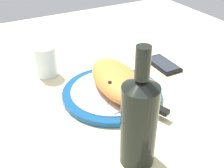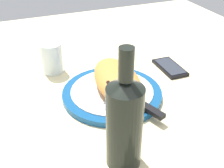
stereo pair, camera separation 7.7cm
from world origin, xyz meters
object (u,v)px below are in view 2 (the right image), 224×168
(water_glass, at_px, (52,59))
(wine_bottle, at_px, (124,122))
(plate, at_px, (112,93))
(fork, at_px, (101,101))
(calzone, at_px, (118,81))
(knife, at_px, (140,104))
(smartphone, at_px, (170,67))

(water_glass, distance_m, wine_bottle, 0.44)
(wine_bottle, bearing_deg, plate, 163.91)
(plate, relative_size, fork, 1.82)
(calzone, xyz_separation_m, water_glass, (-0.20, -0.14, -0.00))
(calzone, relative_size, fork, 1.72)
(calzone, height_order, knife, calzone)
(water_glass, bearing_deg, wine_bottle, 7.66)
(calzone, bearing_deg, wine_bottle, -20.03)
(knife, relative_size, wine_bottle, 0.82)
(calzone, distance_m, wine_bottle, 0.25)
(fork, distance_m, knife, 0.10)
(water_glass, bearing_deg, calzone, 34.53)
(calzone, bearing_deg, water_glass, -145.47)
(water_glass, bearing_deg, plate, 32.05)
(plate, xyz_separation_m, wine_bottle, (0.23, -0.07, 0.10))
(fork, bearing_deg, water_glass, -161.97)
(plate, height_order, water_glass, water_glass)
(knife, xyz_separation_m, wine_bottle, (0.14, -0.11, 0.08))
(plate, xyz_separation_m, smartphone, (-0.07, 0.23, -0.00))
(fork, xyz_separation_m, smartphone, (-0.11, 0.28, -0.02))
(knife, bearing_deg, smartphone, 130.80)
(plate, height_order, wine_bottle, wine_bottle)
(plate, bearing_deg, knife, 23.69)
(smartphone, distance_m, wine_bottle, 0.44)
(calzone, relative_size, knife, 1.23)
(knife, bearing_deg, wine_bottle, -37.93)
(plate, height_order, knife, knife)
(calzone, distance_m, smartphone, 0.24)
(fork, bearing_deg, smartphone, 111.55)
(calzone, distance_m, fork, 0.08)
(smartphone, xyz_separation_m, water_glass, (-0.13, -0.36, 0.04))
(knife, relative_size, smartphone, 1.66)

